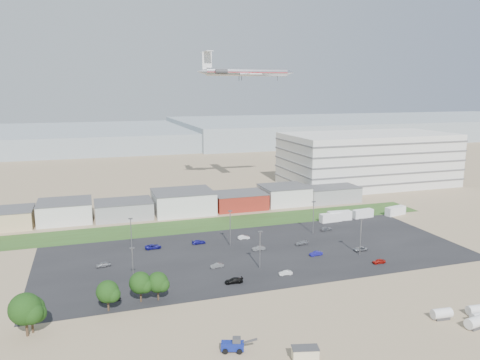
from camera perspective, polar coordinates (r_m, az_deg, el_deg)
name	(u,v)px	position (r m, az deg, el deg)	size (l,w,h in m)	color
ground	(266,282)	(115.88, 3.21, -12.31)	(700.00, 700.00, 0.00)	#91775C
parking_lot	(257,253)	(134.92, 2.08, -8.86)	(120.00, 50.00, 0.01)	black
grass_strip	(211,224)	(162.55, -3.52, -5.39)	(160.00, 16.00, 0.02)	#304A1C
hills_backdrop	(180,136)	(423.48, -7.38, 5.31)	(700.00, 200.00, 9.00)	gray
building_row	(154,204)	(176.42, -10.47, -2.90)	(170.00, 20.00, 8.00)	silver
parking_garage	(368,159)	(235.43, 15.31, 2.47)	(80.00, 40.00, 25.00)	silver
portable_shed	(305,354)	(86.41, 7.94, -20.23)	(4.63, 2.41, 2.34)	beige
telehandler	(233,344)	(87.84, -0.91, -19.41)	(6.47, 2.16, 2.70)	navy
storage_tank_nw	(442,313)	(106.54, 23.36, -14.70)	(4.09, 2.04, 2.45)	silver
storage_tank_ne	(476,310)	(111.19, 26.87, -13.92)	(3.97, 1.99, 2.38)	silver
storage_tank_sw	(476,322)	(105.63, 26.79, -15.19)	(4.28, 2.14, 2.57)	silver
box_trailer_a	(331,218)	(167.84, 10.99, -4.52)	(7.91, 2.47, 2.97)	silver
box_trailer_b	(339,216)	(170.53, 12.03, -4.27)	(8.58, 2.68, 3.22)	silver
box_trailer_c	(363,214)	(175.75, 14.73, -3.98)	(7.96, 2.49, 2.99)	silver
box_trailer_d	(395,211)	(182.74, 18.42, -3.59)	(8.42, 2.63, 3.16)	silver
tree_far_left	(25,312)	(99.30, -24.70, -14.44)	(6.45, 6.45, 9.67)	black
tree_left	(31,312)	(100.39, -24.11, -14.52)	(5.58, 5.58, 8.36)	black
tree_mid	(108,294)	(104.22, -15.84, -13.22)	(5.06, 5.06, 7.59)	black
tree_right	(140,285)	(106.64, -12.06, -12.42)	(5.17, 5.17, 7.75)	black
tree_near	(158,284)	(106.76, -10.00, -12.43)	(4.90, 4.90, 7.35)	black
lightpole_front_l	(133,268)	(113.87, -12.92, -10.36)	(1.15, 0.48, 9.77)	slate
lightpole_front_m	(260,250)	(122.19, 2.44, -8.51)	(1.18, 0.49, 10.05)	slate
lightpole_front_r	(361,237)	(135.81, 14.48, -6.75)	(1.23, 0.51, 10.47)	slate
lightpole_back_l	(131,236)	(136.82, -13.12, -6.62)	(1.20, 0.50, 10.16)	slate
lightpole_back_m	(230,228)	(139.07, -1.21, -5.91)	(1.27, 0.53, 10.76)	slate
lightpole_back_r	(313,217)	(152.48, 8.93, -4.54)	(1.25, 0.52, 10.64)	slate
airliner	(247,72)	(213.65, 0.86, 13.03)	(45.81, 31.23, 13.53)	silver
parked_car_0	(361,249)	(140.56, 14.49, -8.14)	(1.90, 4.13, 1.15)	#A5A5AA
parked_car_1	(316,253)	(134.17, 9.24, -8.83)	(1.32, 3.79, 1.25)	navy
parked_car_2	(379,261)	(132.16, 16.56, -9.48)	(1.44, 3.59, 1.22)	maroon
parked_car_3	(234,281)	(114.87, -0.76, -12.16)	(1.80, 4.42, 1.28)	black
parked_car_4	(217,265)	(124.26, -2.84, -10.36)	(1.22, 3.51, 1.16)	#595B5E
parked_car_5	(103,265)	(129.58, -16.35, -9.86)	(1.55, 3.86, 1.32)	#A5A5AA
parked_car_6	(199,242)	(142.61, -5.04, -7.53)	(1.69, 4.16, 1.21)	navy
parked_car_7	(259,248)	(136.79, 2.29, -8.30)	(1.31, 3.77, 1.24)	#595B5E
parked_car_8	(326,229)	(157.43, 10.43, -5.86)	(1.54, 3.84, 1.31)	#A5A5AA
parked_car_9	(153,247)	(140.17, -10.54, -7.99)	(2.18, 4.73, 1.32)	navy
parked_car_10	(111,297)	(110.12, -15.50, -13.64)	(1.83, 4.50, 1.30)	#595B5E
parked_car_11	(244,237)	(146.37, 0.46, -6.99)	(1.29, 3.69, 1.21)	silver
parked_car_12	(301,243)	(142.32, 7.51, -7.63)	(1.64, 4.02, 1.17)	#A5A5AA
parked_car_13	(286,273)	(120.07, 5.58, -11.20)	(1.18, 3.39, 1.12)	silver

